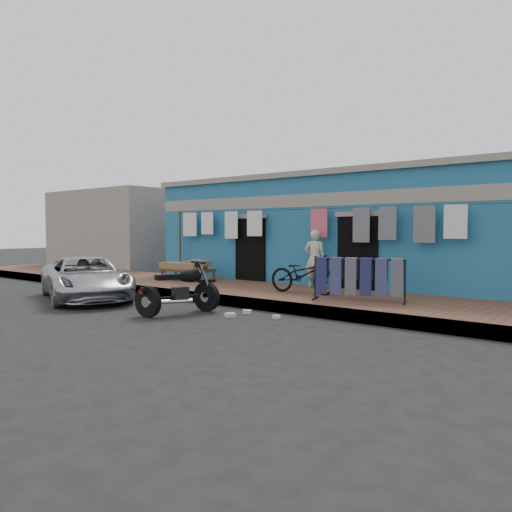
{
  "coord_description": "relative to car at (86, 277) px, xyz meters",
  "views": [
    {
      "loc": [
        7.16,
        -6.92,
        1.75
      ],
      "look_at": [
        0.0,
        2.0,
        1.15
      ],
      "focal_mm": 35.0,
      "sensor_mm": 36.0,
      "label": 1
    }
  ],
  "objects": [
    {
      "name": "litter_b",
      "position": [
        5.34,
        0.81,
        -0.53
      ],
      "size": [
        0.17,
        0.17,
        0.07
      ],
      "primitive_type": "cube",
      "rotation": [
        0.0,
        0.0,
        0.96
      ],
      "color": "silver",
      "rests_on": "ground"
    },
    {
      "name": "neighbor_left",
      "position": [
        -7.03,
        6.88,
        1.14
      ],
      "size": [
        6.0,
        5.0,
        3.4
      ],
      "primitive_type": "cube",
      "color": "#9E9384",
      "rests_on": "ground"
    },
    {
      "name": "jeans_rack",
      "position": [
        6.29,
        2.45,
        0.16
      ],
      "size": [
        2.21,
        1.59,
        0.94
      ],
      "primitive_type": null,
      "rotation": [
        0.0,
        0.0,
        0.33
      ],
      "color": "black",
      "rests_on": "sidewalk"
    },
    {
      "name": "litter_a",
      "position": [
        4.51,
        0.91,
        -0.53
      ],
      "size": [
        0.22,
        0.21,
        0.08
      ],
      "primitive_type": "cube",
      "rotation": [
        0.0,
        0.0,
        0.61
      ],
      "color": "silver",
      "rests_on": "ground"
    },
    {
      "name": "litter_c",
      "position": [
        4.51,
        0.39,
        -0.52
      ],
      "size": [
        0.22,
        0.24,
        0.08
      ],
      "primitive_type": "cube",
      "rotation": [
        0.0,
        0.0,
        1.19
      ],
      "color": "silver",
      "rests_on": "ground"
    },
    {
      "name": "sidewalk",
      "position": [
        3.97,
        2.88,
        -0.44
      ],
      "size": [
        28.0,
        3.0,
        0.25
      ],
      "primitive_type": "cube",
      "color": "brown",
      "rests_on": "ground"
    },
    {
      "name": "ground",
      "position": [
        3.97,
        -0.12,
        -0.56
      ],
      "size": [
        80.0,
        80.0,
        0.0
      ],
      "primitive_type": "plane",
      "color": "black",
      "rests_on": "ground"
    },
    {
      "name": "motorcycle",
      "position": [
        3.44,
        -0.03,
        -0.02
      ],
      "size": [
        1.53,
        2.0,
        1.08
      ],
      "primitive_type": null,
      "rotation": [
        0.0,
        0.0,
        -0.3
      ],
      "color": "black",
      "rests_on": "ground"
    },
    {
      "name": "bicycle",
      "position": [
        4.66,
        2.79,
        0.24
      ],
      "size": [
        1.76,
        0.72,
        1.11
      ],
      "primitive_type": "imported",
      "rotation": [
        0.0,
        0.0,
        1.64
      ],
      "color": "black",
      "rests_on": "sidewalk"
    },
    {
      "name": "clothesline",
      "position": [
        3.73,
        4.13,
        1.25
      ],
      "size": [
        10.06,
        0.06,
        2.1
      ],
      "color": "brown",
      "rests_on": "sidewalk"
    },
    {
      "name": "seated_person",
      "position": [
        4.26,
        3.96,
        0.44
      ],
      "size": [
        0.64,
        0.54,
        1.51
      ],
      "primitive_type": "imported",
      "rotation": [
        0.0,
        0.0,
        3.53
      ],
      "color": "beige",
      "rests_on": "sidewalk"
    },
    {
      "name": "car",
      "position": [
        0.0,
        0.0,
        0.0
      ],
      "size": [
        4.4,
        3.25,
        1.13
      ],
      "primitive_type": "imported",
      "rotation": [
        0.0,
        0.0,
        1.17
      ],
      "color": "#AFAFB4",
      "rests_on": "ground"
    },
    {
      "name": "building",
      "position": [
        3.97,
        6.87,
        1.12
      ],
      "size": [
        12.2,
        5.2,
        3.36
      ],
      "color": "#236591",
      "rests_on": "ground"
    },
    {
      "name": "charpoy",
      "position": [
        0.28,
        3.23,
        -0.03
      ],
      "size": [
        1.86,
        1.17,
        0.57
      ],
      "primitive_type": null,
      "rotation": [
        0.0,
        0.0,
        0.11
      ],
      "color": "brown",
      "rests_on": "sidewalk"
    },
    {
      "name": "curb",
      "position": [
        3.97,
        1.43,
        -0.44
      ],
      "size": [
        28.0,
        0.1,
        0.25
      ],
      "primitive_type": "cube",
      "color": "gray",
      "rests_on": "ground"
    }
  ]
}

